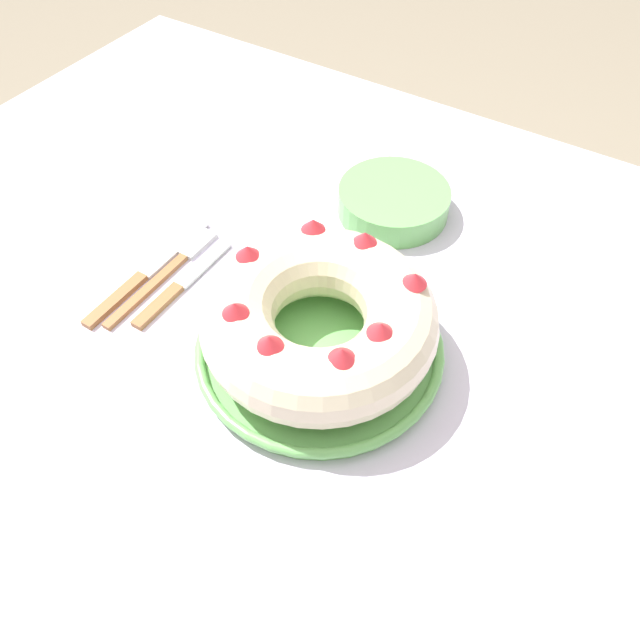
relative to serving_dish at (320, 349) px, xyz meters
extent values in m
plane|color=gray|center=(0.00, 0.01, -0.76)|extent=(8.00, 8.00, 0.00)
cube|color=silver|center=(0.00, 0.01, -0.03)|extent=(1.52, 1.12, 0.03)
cylinder|color=brown|center=(-0.69, 0.50, -0.40)|extent=(0.06, 0.06, 0.72)
cylinder|color=#6BB760|center=(0.00, 0.00, -0.01)|extent=(0.28, 0.28, 0.01)
torus|color=#6BB760|center=(0.00, 0.00, 0.00)|extent=(0.29, 0.29, 0.01)
torus|color=beige|center=(0.00, 0.00, 0.05)|extent=(0.26, 0.26, 0.08)
cone|color=red|center=(-0.01, -0.08, 0.10)|extent=(0.04, 0.04, 0.01)
cone|color=red|center=(0.06, -0.06, 0.10)|extent=(0.04, 0.04, 0.01)
cone|color=red|center=(0.08, -0.01, 0.10)|extent=(0.04, 0.04, 0.01)
cone|color=red|center=(0.08, 0.07, 0.10)|extent=(0.03, 0.03, 0.01)
cone|color=red|center=(0.00, 0.10, 0.10)|extent=(0.04, 0.04, 0.01)
cone|color=red|center=(-0.06, 0.08, 0.10)|extent=(0.04, 0.04, 0.01)
cone|color=red|center=(-0.10, 0.01, 0.10)|extent=(0.04, 0.04, 0.01)
cone|color=red|center=(-0.06, -0.07, 0.10)|extent=(0.03, 0.03, 0.01)
cube|color=#936038|center=(-0.24, -0.03, -0.01)|extent=(0.01, 0.15, 0.01)
cube|color=silver|center=(-0.24, 0.07, -0.01)|extent=(0.02, 0.06, 0.01)
cube|color=#936038|center=(-0.26, -0.07, -0.01)|extent=(0.02, 0.10, 0.01)
cube|color=silver|center=(-0.26, 0.05, -0.01)|extent=(0.02, 0.12, 0.00)
cube|color=#936038|center=(-0.21, -0.05, -0.01)|extent=(0.02, 0.08, 0.01)
cube|color=silver|center=(-0.21, 0.04, -0.01)|extent=(0.02, 0.10, 0.00)
cylinder|color=#6BB760|center=(-0.05, 0.27, 0.01)|extent=(0.16, 0.16, 0.04)
camera|label=1|loc=(0.24, -0.37, 0.58)|focal=35.00mm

